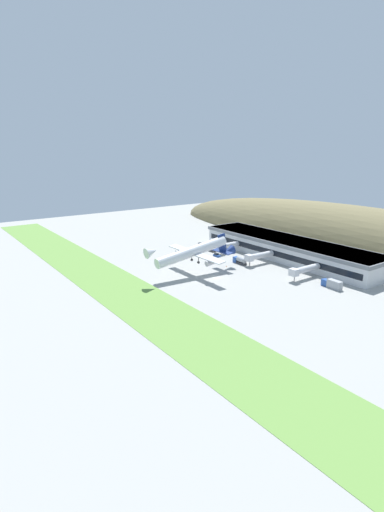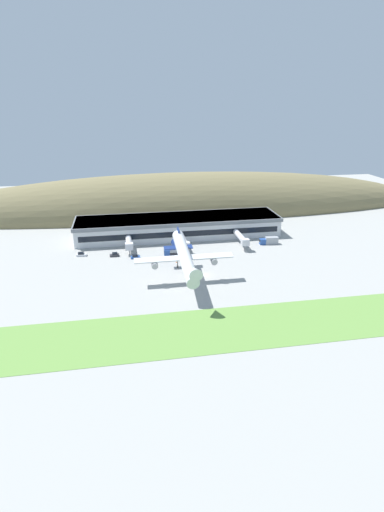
# 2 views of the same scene
# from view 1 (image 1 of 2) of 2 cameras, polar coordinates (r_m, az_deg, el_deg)

# --- Properties ---
(ground_plane) EXTENTS (376.50, 376.50, 0.00)m
(ground_plane) POSITION_cam_1_polar(r_m,az_deg,el_deg) (167.12, 3.27, -3.08)
(ground_plane) COLOR #9E9E99
(grass_strip_foreground) EXTENTS (338.85, 24.14, 0.08)m
(grass_strip_foreground) POSITION_cam_1_polar(r_m,az_deg,el_deg) (147.35, -8.50, -5.77)
(grass_strip_foreground) COLOR #669342
(grass_strip_foreground) RESTS_ON ground_plane
(hill_backdrop) EXTENTS (304.08, 53.45, 45.02)m
(hill_backdrop) POSITION_cam_1_polar(r_m,az_deg,el_deg) (232.90, 22.68, 1.03)
(hill_backdrop) COLOR olive
(hill_backdrop) RESTS_ON ground_plane
(terminal_building) EXTENTS (98.49, 22.58, 9.35)m
(terminal_building) POSITION_cam_1_polar(r_m,az_deg,el_deg) (200.55, 13.54, 1.21)
(terminal_building) COLOR silver
(terminal_building) RESTS_ON ground_plane
(jetway_0) EXTENTS (3.38, 13.14, 5.43)m
(jetway_0) POSITION_cam_1_polar(r_m,az_deg,el_deg) (205.18, 5.03, 1.52)
(jetway_0) COLOR silver
(jetway_0) RESTS_ON ground_plane
(jetway_1) EXTENTS (3.38, 16.24, 5.43)m
(jetway_1) POSITION_cam_1_polar(r_m,az_deg,el_deg) (187.06, 9.45, 0.01)
(jetway_1) COLOR silver
(jetway_1) RESTS_ON ground_plane
(jetway_2) EXTENTS (3.38, 16.72, 5.43)m
(jetway_2) POSITION_cam_1_polar(r_m,az_deg,el_deg) (170.11, 15.66, -1.90)
(jetway_2) COLOR silver
(jetway_2) RESTS_ON ground_plane
(cargo_airplane) EXTENTS (36.08, 45.28, 11.28)m
(cargo_airplane) POSITION_cam_1_polar(r_m,az_deg,el_deg) (168.13, 0.25, 0.60)
(cargo_airplane) COLOR silver
(service_car_0) EXTENTS (3.94, 1.80, 1.68)m
(service_car_0) POSITION_cam_1_polar(r_m,az_deg,el_deg) (198.97, 3.55, 0.13)
(service_car_0) COLOR #264C99
(service_car_0) RESTS_ON ground_plane
(service_car_1) EXTENTS (4.04, 2.11, 1.70)m
(service_car_1) POSITION_cam_1_polar(r_m,az_deg,el_deg) (207.85, 2.89, 0.80)
(service_car_1) COLOR #333338
(service_car_1) RESTS_ON ground_plane
(service_car_2) EXTENTS (4.43, 2.23, 1.60)m
(service_car_2) POSITION_cam_1_polar(r_m,az_deg,el_deg) (220.35, 1.23, 1.64)
(service_car_2) COLOR silver
(service_car_2) RESTS_ON ground_plane
(fuel_truck) EXTENTS (8.67, 2.97, 3.36)m
(fuel_truck) POSITION_cam_1_polar(r_m,az_deg,el_deg) (163.50, 19.38, -3.79)
(fuel_truck) COLOR #264C99
(fuel_truck) RESTS_ON ground_plane
(box_truck) EXTENTS (7.80, 2.98, 3.35)m
(box_truck) POSITION_cam_1_polar(r_m,az_deg,el_deg) (187.45, 6.87, -0.62)
(box_truck) COLOR #264C99
(box_truck) RESTS_ON ground_plane
(traffic_cone_0) EXTENTS (0.52, 0.52, 0.58)m
(traffic_cone_0) POSITION_cam_1_polar(r_m,az_deg,el_deg) (182.31, 4.95, -1.45)
(traffic_cone_0) COLOR orange
(traffic_cone_0) RESTS_ON ground_plane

